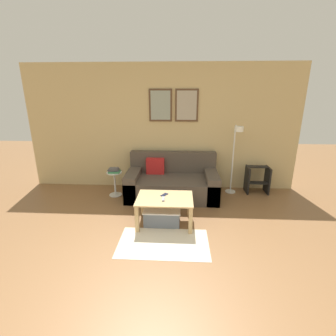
{
  "coord_description": "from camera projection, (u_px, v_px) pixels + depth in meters",
  "views": [
    {
      "loc": [
        0.42,
        -1.79,
        2.01
      ],
      "look_at": [
        0.21,
        1.86,
        0.85
      ],
      "focal_mm": 26.0,
      "sensor_mm": 36.0,
      "label": 1
    }
  ],
  "objects": [
    {
      "name": "floor_lamp",
      "position": [
        235.0,
        150.0,
        4.65
      ],
      "size": [
        0.21,
        0.48,
        1.4
      ],
      "color": "white",
      "rests_on": "ground_plane"
    },
    {
      "name": "step_stool",
      "position": [
        257.0,
        179.0,
        4.98
      ],
      "size": [
        0.44,
        0.33,
        0.55
      ],
      "color": "black",
      "rests_on": "ground_plane"
    },
    {
      "name": "ground_plane",
      "position": [
        135.0,
        310.0,
        2.33
      ],
      "size": [
        16.0,
        16.0,
        0.0
      ],
      "primitive_type": "plane",
      "color": "brown"
    },
    {
      "name": "book_stack",
      "position": [
        114.0,
        170.0,
        4.76
      ],
      "size": [
        0.24,
        0.2,
        0.08
      ],
      "color": "#387F4C",
      "rests_on": "side_table"
    },
    {
      "name": "wall_back",
      "position": [
        162.0,
        128.0,
        5.03
      ],
      "size": [
        5.6,
        0.09,
        2.55
      ],
      "color": "tan",
      "rests_on": "ground_plane"
    },
    {
      "name": "storage_bin",
      "position": [
        162.0,
        216.0,
        3.85
      ],
      "size": [
        0.58,
        0.38,
        0.25
      ],
      "color": "slate",
      "rests_on": "ground_plane"
    },
    {
      "name": "couch",
      "position": [
        172.0,
        182.0,
        4.85
      ],
      "size": [
        1.76,
        0.96,
        0.82
      ],
      "color": "#4C4238",
      "rests_on": "ground_plane"
    },
    {
      "name": "area_rug",
      "position": [
        163.0,
        243.0,
        3.36
      ],
      "size": [
        1.25,
        0.74,
        0.01
      ],
      "primitive_type": "cube",
      "color": "beige",
      "rests_on": "ground_plane"
    },
    {
      "name": "coffee_table",
      "position": [
        165.0,
        203.0,
        3.77
      ],
      "size": [
        0.86,
        0.61,
        0.44
      ],
      "color": "tan",
      "rests_on": "ground_plane"
    },
    {
      "name": "side_table",
      "position": [
        115.0,
        182.0,
        4.84
      ],
      "size": [
        0.3,
        0.3,
        0.49
      ],
      "color": "silver",
      "rests_on": "ground_plane"
    },
    {
      "name": "cell_phone",
      "position": [
        164.0,
        195.0,
        3.84
      ],
      "size": [
        0.13,
        0.15,
        0.01
      ],
      "primitive_type": "cube",
      "rotation": [
        0.0,
        0.0,
        -0.52
      ],
      "color": "#1E2338",
      "rests_on": "coffee_table"
    },
    {
      "name": "remote_control",
      "position": [
        163.0,
        199.0,
        3.68
      ],
      "size": [
        0.04,
        0.15,
        0.02
      ],
      "primitive_type": "cube",
      "rotation": [
        0.0,
        0.0,
        0.03
      ],
      "color": "#99999E",
      "rests_on": "coffee_table"
    }
  ]
}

